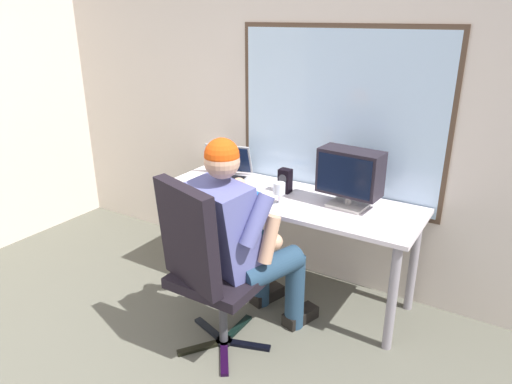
{
  "coord_description": "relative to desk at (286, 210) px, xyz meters",
  "views": [
    {
      "loc": [
        1.33,
        -0.54,
        1.85
      ],
      "look_at": [
        -0.03,
        1.65,
        0.86
      ],
      "focal_mm": 32.67,
      "sensor_mm": 36.0,
      "label": 1
    }
  ],
  "objects": [
    {
      "name": "wall_rear",
      "position": [
        0.03,
        0.36,
        0.63
      ],
      "size": [
        4.81,
        0.08,
        2.5
      ],
      "color": "beige",
      "rests_on": "ground"
    },
    {
      "name": "cd_case",
      "position": [
        -0.25,
        -0.09,
        0.1
      ],
      "size": [
        0.17,
        0.15,
        0.01
      ],
      "color": "blue",
      "rests_on": "desk"
    },
    {
      "name": "person_seated",
      "position": [
        0.01,
        -0.56,
        0.04
      ],
      "size": [
        0.65,
        0.82,
        1.26
      ],
      "color": "navy",
      "rests_on": "ground"
    },
    {
      "name": "office_chair",
      "position": [
        -0.06,
        -0.81,
        -0.02
      ],
      "size": [
        0.57,
        0.6,
        1.06
      ],
      "color": "black",
      "rests_on": "ground"
    },
    {
      "name": "laptop",
      "position": [
        -0.56,
        0.09,
        0.16
      ],
      "size": [
        0.41,
        0.41,
        0.24
      ],
      "color": "#949497",
      "rests_on": "desk"
    },
    {
      "name": "desk_speaker",
      "position": [
        -0.05,
        0.07,
        0.18
      ],
      "size": [
        0.08,
        0.08,
        0.16
      ],
      "color": "black",
      "rests_on": "desk"
    },
    {
      "name": "wine_glass",
      "position": [
        0.01,
        -0.13,
        0.19
      ],
      "size": [
        0.08,
        0.08,
        0.14
      ],
      "color": "silver",
      "rests_on": "desk"
    },
    {
      "name": "crt_monitor",
      "position": [
        0.41,
        0.06,
        0.31
      ],
      "size": [
        0.4,
        0.21,
        0.37
      ],
      "color": "beige",
      "rests_on": "desk"
    },
    {
      "name": "desk",
      "position": [
        0.0,
        0.0,
        0.0
      ],
      "size": [
        1.77,
        0.6,
        0.71
      ],
      "color": "gray",
      "rests_on": "ground"
    }
  ]
}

